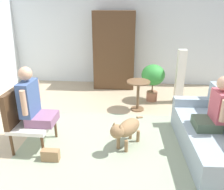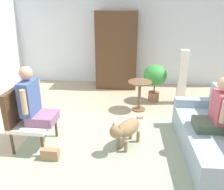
# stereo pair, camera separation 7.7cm
# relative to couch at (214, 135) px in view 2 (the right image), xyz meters

# --- Properties ---
(ground_plane) EXTENTS (7.41, 7.41, 0.00)m
(ground_plane) POSITION_rel_couch_xyz_m (-1.50, 0.20, -0.30)
(ground_plane) COLOR tan
(back_wall) EXTENTS (6.77, 0.12, 2.87)m
(back_wall) POSITION_rel_couch_xyz_m (-1.50, 3.34, 1.13)
(back_wall) COLOR silver
(back_wall) RESTS_ON ground
(area_rug) EXTENTS (2.87, 2.50, 0.01)m
(area_rug) POSITION_rel_couch_xyz_m (-1.61, -0.07, -0.30)
(area_rug) COLOR gray
(area_rug) RESTS_ON ground
(couch) EXTENTS (0.87, 1.87, 0.86)m
(couch) POSITION_rel_couch_xyz_m (0.00, 0.00, 0.00)
(couch) COLOR #8EA0AD
(couch) RESTS_ON ground
(armchair) EXTENTS (0.60, 0.69, 0.97)m
(armchair) POSITION_rel_couch_xyz_m (-2.93, -0.09, 0.25)
(armchair) COLOR #4C331E
(armchair) RESTS_ON ground
(person_on_couch) EXTENTS (0.44, 0.53, 0.81)m
(person_on_couch) POSITION_rel_couch_xyz_m (-0.04, -0.02, 0.43)
(person_on_couch) COLOR #455845
(person_on_armchair) EXTENTS (0.49, 0.56, 0.89)m
(person_on_armchair) POSITION_rel_couch_xyz_m (-2.76, -0.10, 0.47)
(person_on_armchair) COLOR #8A5C7D
(round_end_table) EXTENTS (0.49, 0.49, 0.65)m
(round_end_table) POSITION_rel_couch_xyz_m (-1.13, 1.43, 0.13)
(round_end_table) COLOR brown
(round_end_table) RESTS_ON ground
(dog) EXTENTS (0.52, 0.75, 0.54)m
(dog) POSITION_rel_couch_xyz_m (-1.34, -0.02, 0.03)
(dog) COLOR olive
(dog) RESTS_ON ground
(potted_plant) EXTENTS (0.54, 0.54, 0.87)m
(potted_plant) POSITION_rel_couch_xyz_m (-0.78, 2.00, 0.28)
(potted_plant) COLOR #996047
(potted_plant) RESTS_ON ground
(column_lamp) EXTENTS (0.20, 0.20, 1.24)m
(column_lamp) POSITION_rel_couch_xyz_m (-0.18, 1.92, 0.31)
(column_lamp) COLOR #4C4742
(column_lamp) RESTS_ON ground
(armoire_cabinet) EXTENTS (1.07, 0.56, 2.01)m
(armoire_cabinet) POSITION_rel_couch_xyz_m (-1.75, 2.93, 0.70)
(armoire_cabinet) COLOR #4C331E
(armoire_cabinet) RESTS_ON ground
(handbag) EXTENTS (0.26, 0.11, 0.18)m
(handbag) POSITION_rel_couch_xyz_m (-2.44, -0.45, -0.21)
(handbag) COLOR #99724C
(handbag) RESTS_ON ground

